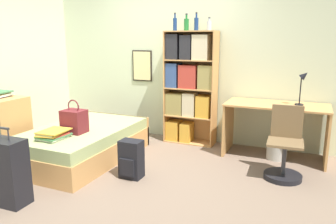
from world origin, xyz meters
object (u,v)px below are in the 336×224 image
at_px(book_stack_on_bed, 53,135).
at_px(bottle_green, 175,24).
at_px(desk_lamp, 303,81).
at_px(bed, 83,143).
at_px(desk_chair, 284,155).
at_px(bookcase, 188,85).
at_px(dresser, 2,129).
at_px(suitcase, 1,171).
at_px(bottle_clear, 196,24).
at_px(desk, 276,120).
at_px(waste_bin, 277,150).
at_px(handbag, 74,121).
at_px(bottle_brown, 186,24).
at_px(bottle_blue, 209,25).
at_px(backpack, 131,159).

bearing_deg(book_stack_on_bed, bottle_green, 65.96).
distance_m(book_stack_on_bed, desk_lamp, 3.33).
xyz_separation_m(bed, desk_chair, (2.65, 0.44, 0.06)).
bearing_deg(bottle_green, bookcase, -0.32).
bearing_deg(dresser, suitcase, -40.77).
distance_m(bottle_clear, desk_lamp, 1.76).
bearing_deg(desk, bed, -155.11).
bearing_deg(waste_bin, handbag, -151.66).
bearing_deg(suitcase, desk, 46.15).
xyz_separation_m(bookcase, desk, (1.37, -0.16, -0.39)).
height_order(bottle_brown, desk_lamp, bottle_brown).
bearing_deg(dresser, bottle_brown, 40.40).
xyz_separation_m(bottle_blue, desk_lamp, (1.37, -0.13, -0.75)).
distance_m(dresser, bottle_green, 2.95).
bearing_deg(bookcase, bottle_blue, 4.18).
height_order(handbag, bottle_blue, bottle_blue).
xyz_separation_m(bottle_green, desk_chair, (1.80, -0.86, -1.60)).
height_order(book_stack_on_bed, suitcase, suitcase).
bearing_deg(handbag, backpack, -4.00).
distance_m(bookcase, desk, 1.44).
distance_m(bottle_green, backpack, 2.31).
height_order(bottle_green, desk_chair, bottle_green).
height_order(bookcase, bottle_blue, bottle_blue).
bearing_deg(bookcase, desk, -6.82).
relative_size(bookcase, bottle_blue, 9.24).
xyz_separation_m(book_stack_on_bed, desk_lamp, (2.76, 1.77, 0.59)).
xyz_separation_m(desk_lamp, desk_chair, (-0.12, -0.75, -0.82)).
bearing_deg(suitcase, dresser, 139.23).
bearing_deg(desk_chair, suitcase, -145.06).
height_order(bottle_clear, waste_bin, bottle_clear).
xyz_separation_m(desk_lamp, waste_bin, (-0.26, -0.12, -0.97)).
bearing_deg(bottle_blue, handbag, -130.24).
relative_size(bookcase, desk, 1.29).
distance_m(bed, backpack, 0.99).
distance_m(handbag, desk_chair, 2.69).
relative_size(bed, bookcase, 1.04).
relative_size(dresser, waste_bin, 3.15).
relative_size(handbag, waste_bin, 1.59).
relative_size(bed, backpack, 3.95).
relative_size(handbag, desk, 0.32).
distance_m(suitcase, desk_chair, 3.18).
bearing_deg(desk_chair, backpack, -156.26).
xyz_separation_m(handbag, book_stack_on_bed, (-0.06, -0.34, -0.10)).
bearing_deg(bottle_clear, waste_bin, -10.43).
bearing_deg(bottle_clear, book_stack_on_bed, -122.08).
distance_m(bottle_clear, desk_chair, 2.33).
bearing_deg(suitcase, backpack, 49.86).
relative_size(suitcase, bottle_blue, 4.23).
bearing_deg(dresser, book_stack_on_bed, -7.10).
height_order(bottle_blue, desk_lamp, bottle_blue).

